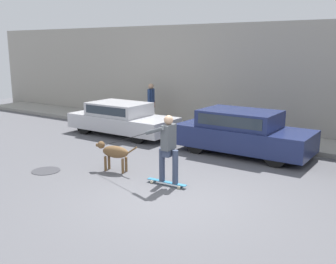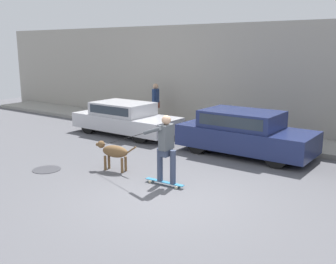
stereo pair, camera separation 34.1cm
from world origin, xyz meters
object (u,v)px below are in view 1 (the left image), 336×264
(dog, at_px, (114,152))
(skateboarder, at_px, (168,146))
(parked_car_0, at_px, (122,119))
(parked_car_1, at_px, (243,133))
(pedestrian_with_bag, at_px, (151,100))

(dog, height_order, skateboarder, skateboarder)
(parked_car_0, relative_size, parked_car_1, 1.02)
(parked_car_1, relative_size, dog, 3.32)
(dog, bearing_deg, skateboarder, 166.11)
(parked_car_0, bearing_deg, skateboarder, -38.19)
(parked_car_1, bearing_deg, parked_car_0, -179.61)
(skateboarder, xyz_separation_m, pedestrian_with_bag, (-4.76, 5.76, 0.07))
(parked_car_0, relative_size, pedestrian_with_bag, 2.62)
(parked_car_0, bearing_deg, parked_car_1, 0.31)
(parked_car_0, xyz_separation_m, pedestrian_with_bag, (-0.24, 2.16, 0.44))
(pedestrian_with_bag, bearing_deg, dog, -79.05)
(parked_car_1, height_order, skateboarder, skateboarder)
(skateboarder, bearing_deg, dog, -6.99)
(parked_car_0, distance_m, parked_car_1, 4.83)
(parked_car_1, relative_size, pedestrian_with_bag, 2.56)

